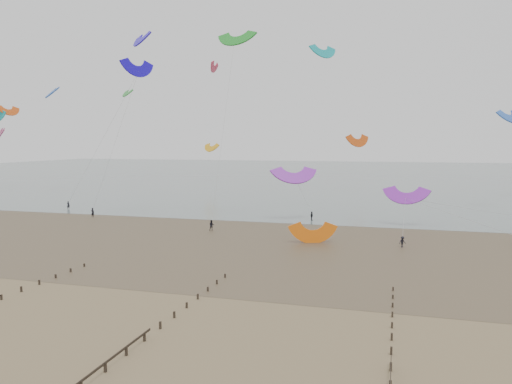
# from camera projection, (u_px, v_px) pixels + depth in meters

# --- Properties ---
(ground) EXTENTS (500.00, 500.00, 0.00)m
(ground) POSITION_uv_depth(u_px,v_px,m) (139.00, 309.00, 44.91)
(ground) COLOR brown
(ground) RESTS_ON ground
(sea_and_shore) EXTENTS (500.00, 665.00, 0.03)m
(sea_and_shore) POSITION_uv_depth(u_px,v_px,m) (224.00, 237.00, 78.95)
(sea_and_shore) COLOR #475654
(sea_and_shore) RESTS_ON ground
(kitesurfer_lead) EXTENTS (0.69, 0.46, 1.88)m
(kitesurfer_lead) POSITION_uv_depth(u_px,v_px,m) (93.00, 212.00, 99.83)
(kitesurfer_lead) COLOR black
(kitesurfer_lead) RESTS_ON ground
(kitesurfers) EXTENTS (136.50, 24.33, 1.85)m
(kitesurfers) POSITION_uv_depth(u_px,v_px,m) (434.00, 227.00, 83.07)
(kitesurfers) COLOR black
(kitesurfers) RESTS_ON ground
(grounded_kite) EXTENTS (7.25, 6.37, 3.36)m
(grounded_kite) POSITION_uv_depth(u_px,v_px,m) (313.00, 243.00, 74.35)
(grounded_kite) COLOR orange
(grounded_kite) RESTS_ON ground
(kites_airborne) EXTENTS (237.37, 115.50, 42.45)m
(kites_airborne) POSITION_uv_depth(u_px,v_px,m) (271.00, 119.00, 129.89)
(kites_airborne) COLOR orange
(kites_airborne) RESTS_ON ground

